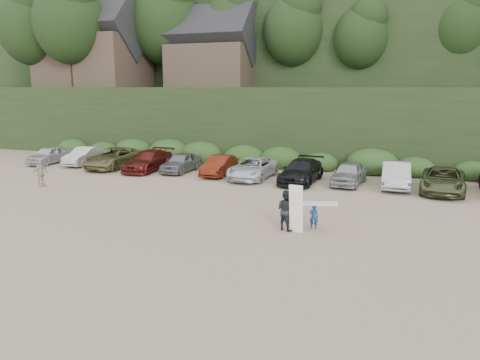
% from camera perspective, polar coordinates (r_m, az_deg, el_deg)
% --- Properties ---
extents(ground, '(120.00, 120.00, 0.00)m').
position_cam_1_polar(ground, '(21.74, -0.05, -5.04)').
color(ground, tan).
rests_on(ground, ground).
extents(hillside_backdrop, '(90.00, 41.50, 28.00)m').
position_cam_1_polar(hillside_backdrop, '(56.15, 13.51, 16.32)').
color(hillside_backdrop, black).
rests_on(hillside_backdrop, ground).
extents(parked_cars, '(39.83, 5.82, 1.57)m').
position_cam_1_polar(parked_cars, '(31.10, 4.89, 1.33)').
color(parked_cars, silver).
rests_on(parked_cars, ground).
extents(distant_walker, '(0.60, 1.04, 1.66)m').
position_cam_1_polar(distant_walker, '(31.47, -23.14, 0.75)').
color(distant_walker, '#AB9E91').
rests_on(distant_walker, ground).
extents(child_surfer, '(2.06, 1.12, 1.19)m').
position_cam_1_polar(child_surfer, '(20.64, 9.00, -3.75)').
color(child_surfer, navy).
rests_on(child_surfer, ground).
extents(adult_surfer, '(1.34, 0.97, 2.09)m').
position_cam_1_polar(adult_surfer, '(20.31, 5.72, -3.65)').
color(adult_surfer, black).
rests_on(adult_surfer, ground).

